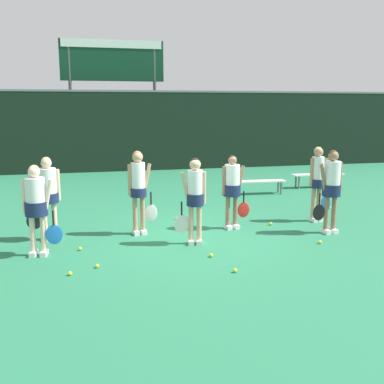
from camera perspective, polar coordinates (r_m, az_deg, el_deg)
ground_plane at (r=9.56m, az=0.22°, el=-5.59°), size 140.00×140.00×0.00m
fence_windscreen at (r=19.00m, az=-6.82°, el=7.73°), size 60.00×0.08×3.34m
scoreboard at (r=19.83m, az=-10.03°, el=15.15°), size 4.30×0.15×5.40m
bench_courtside at (r=14.11m, az=8.55°, el=1.20°), size 1.65×0.47×0.42m
bench_far at (r=15.66m, az=15.70°, el=2.00°), size 1.80×0.43×0.46m
player_0 at (r=8.57m, az=-19.17°, el=-1.28°), size 0.68×0.40×1.68m
player_1 at (r=8.79m, az=0.34°, el=-0.23°), size 0.63×0.34×1.72m
player_2 at (r=10.00m, az=17.30°, el=0.98°), size 0.67×0.39×1.80m
player_3 at (r=9.51m, az=-17.87°, el=0.12°), size 0.69×0.41×1.71m
player_4 at (r=9.54m, az=-6.81°, el=0.89°), size 0.62×0.35×1.79m
player_5 at (r=9.96m, az=5.13°, el=0.80°), size 0.66×0.39×1.65m
player_6 at (r=10.96m, az=15.65°, el=1.73°), size 0.61×0.33×1.78m
tennis_ball_0 at (r=9.37m, az=15.94°, el=-6.14°), size 0.07×0.07×0.07m
tennis_ball_2 at (r=7.57m, az=5.49°, el=-9.89°), size 0.07×0.07×0.07m
tennis_ball_3 at (r=12.55m, az=17.05°, el=-1.91°), size 0.07×0.07×0.07m
tennis_ball_4 at (r=8.26m, az=2.45°, el=-8.03°), size 0.07×0.07×0.07m
tennis_ball_5 at (r=7.67m, az=-15.23°, el=-9.95°), size 0.07×0.07×0.07m
tennis_ball_6 at (r=10.54m, az=9.95°, el=-3.98°), size 0.07×0.07×0.07m
tennis_ball_7 at (r=7.90m, az=-11.95°, el=-9.17°), size 0.07×0.07×0.07m
tennis_ball_8 at (r=10.88m, az=-1.99°, el=-3.36°), size 0.06×0.06×0.06m
tennis_ball_10 at (r=8.88m, az=-14.02°, el=-7.00°), size 0.07×0.07×0.07m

